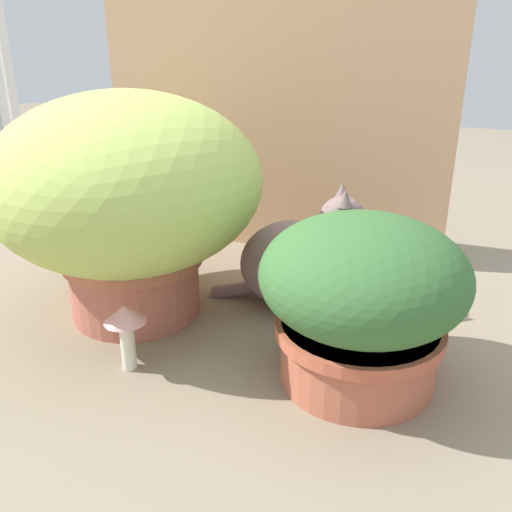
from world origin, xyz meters
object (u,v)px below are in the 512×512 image
at_px(leafy_planter, 362,297).
at_px(mushroom_ornament_pink, 126,322).
at_px(cat, 301,260).
at_px(grass_planter, 127,192).

xyz_separation_m(leafy_planter, mushroom_ornament_pink, (-0.44, -0.12, -0.07)).
bearing_deg(leafy_planter, cat, 125.90).
distance_m(grass_planter, leafy_planter, 0.57).
height_order(grass_planter, leafy_planter, grass_planter).
bearing_deg(grass_planter, leafy_planter, -9.80).
relative_size(grass_planter, cat, 1.56).
relative_size(cat, mushroom_ornament_pink, 2.75).
height_order(grass_planter, cat, grass_planter).
height_order(cat, mushroom_ornament_pink, cat).
relative_size(leafy_planter, mushroom_ornament_pink, 2.73).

